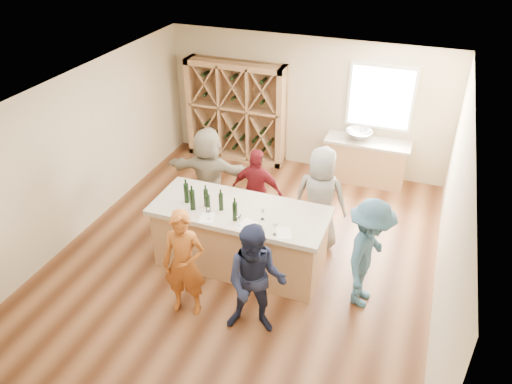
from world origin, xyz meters
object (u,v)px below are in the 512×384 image
(wine_bottle_a, at_px, (186,193))
(person_far_right, at_px, (320,199))
(sink, at_px, (359,135))
(person_far_mid, at_px, (257,191))
(wine_bottle_e, at_px, (221,202))
(wine_bottle_c, at_px, (206,198))
(person_server, at_px, (368,254))
(person_near_left, at_px, (184,264))
(person_near_right, at_px, (256,281))
(wine_bottle_f, at_px, (235,212))
(person_far_left, at_px, (209,175))
(wine_bottle_b, at_px, (192,200))
(tasting_counter_base, at_px, (240,239))
(wine_rack, at_px, (236,112))
(wine_bottle_d, at_px, (208,204))

(wine_bottle_a, distance_m, person_far_right, 2.19)
(sink, relative_size, person_far_mid, 0.34)
(sink, distance_m, wine_bottle_e, 3.85)
(wine_bottle_e, bearing_deg, wine_bottle_c, 175.07)
(person_server, bearing_deg, person_far_right, 48.01)
(person_near_left, xyz_separation_m, person_near_right, (1.06, -0.01, 0.01))
(person_near_left, relative_size, person_far_mid, 1.06)
(person_server, distance_m, person_far_mid, 2.40)
(wine_bottle_f, bearing_deg, person_far_mid, 96.06)
(person_far_mid, xyz_separation_m, wine_bottle_f, (0.14, -1.31, 0.44))
(wine_bottle_a, xyz_separation_m, person_near_right, (1.55, -1.10, -0.39))
(wine_bottle_e, xyz_separation_m, wine_bottle_f, (0.30, -0.18, 0.01))
(person_near_left, distance_m, person_far_right, 2.58)
(wine_bottle_e, distance_m, person_far_left, 1.48)
(wine_bottle_b, xyz_separation_m, person_far_mid, (0.57, 1.26, -0.45))
(person_near_left, bearing_deg, person_far_right, 47.17)
(tasting_counter_base, bearing_deg, wine_bottle_a, -173.06)
(wine_rack, bearing_deg, wine_bottle_c, -74.74)
(person_near_left, height_order, person_far_left, person_far_left)
(wine_bottle_c, relative_size, person_server, 0.16)
(wine_bottle_e, bearing_deg, wine_rack, 108.92)
(wine_rack, height_order, person_server, wine_rack)
(sink, bearing_deg, wine_bottle_b, -116.82)
(person_near_right, bearing_deg, person_far_right, 70.11)
(wine_bottle_c, height_order, wine_bottle_e, wine_bottle_c)
(wine_rack, bearing_deg, sink, -1.49)
(person_far_right, relative_size, wine_bottle_f, 6.05)
(wine_bottle_c, bearing_deg, person_far_right, 35.07)
(person_server, bearing_deg, wine_bottle_b, 99.44)
(sink, relative_size, person_near_left, 0.32)
(person_far_right, height_order, person_far_left, person_far_right)
(tasting_counter_base, xyz_separation_m, person_server, (2.01, -0.15, 0.37))
(wine_bottle_c, bearing_deg, tasting_counter_base, 10.43)
(wine_bottle_b, relative_size, wine_bottle_c, 1.15)
(wine_bottle_f, bearing_deg, person_far_right, 52.79)
(wine_bottle_e, distance_m, person_far_right, 1.72)
(person_near_left, bearing_deg, wine_rack, 93.01)
(wine_bottle_f, bearing_deg, person_near_left, -113.70)
(wine_bottle_b, distance_m, wine_bottle_c, 0.22)
(wine_rack, relative_size, person_far_left, 1.23)
(wine_bottle_d, xyz_separation_m, person_far_left, (-0.62, 1.33, -0.33))
(person_far_right, bearing_deg, person_near_right, 83.26)
(tasting_counter_base, relative_size, wine_bottle_d, 8.94)
(wine_bottle_c, bearing_deg, wine_bottle_f, -20.07)
(wine_bottle_d, bearing_deg, wine_bottle_b, -176.65)
(person_far_left, bearing_deg, wine_bottle_b, 98.68)
(sink, height_order, person_near_right, person_near_right)
(person_far_left, bearing_deg, wine_bottle_d, 108.24)
(wine_bottle_a, distance_m, wine_bottle_e, 0.59)
(sink, bearing_deg, wine_bottle_f, -107.12)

